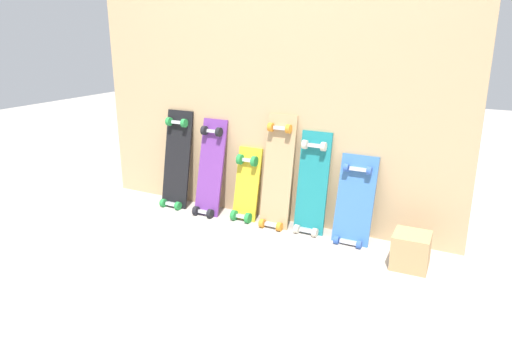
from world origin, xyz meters
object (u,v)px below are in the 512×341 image
object	(u,v)px
skateboard_teal	(312,188)
skateboard_blue	(354,206)
skateboard_black	(176,164)
skateboard_purple	(210,172)
skateboard_yellow	(246,188)
wooden_crate	(411,250)
skateboard_natural	(277,177)

from	to	relation	value
skateboard_teal	skateboard_blue	bearing A→B (deg)	-3.75
skateboard_black	skateboard_purple	xyz separation A→B (m)	(0.31, -0.01, -0.02)
skateboard_yellow	wooden_crate	xyz separation A→B (m)	(1.17, -0.20, -0.12)
skateboard_black	wooden_crate	size ratio (longest dim) A/B	3.92
skateboard_purple	skateboard_blue	size ratio (longest dim) A/B	1.20
skateboard_yellow	skateboard_teal	distance (m)	0.49
skateboard_purple	wooden_crate	world-z (taller)	skateboard_purple
skateboard_natural	skateboard_blue	bearing A→B (deg)	-0.85
wooden_crate	skateboard_blue	bearing A→B (deg)	154.43
skateboard_yellow	wooden_crate	world-z (taller)	skateboard_yellow
skateboard_purple	skateboard_blue	distance (m)	1.07
skateboard_black	skateboard_blue	distance (m)	1.38
skateboard_black	skateboard_teal	bearing A→B (deg)	0.75
skateboard_purple	skateboard_yellow	distance (m)	0.30
skateboard_purple	skateboard_natural	size ratio (longest dim) A/B	0.91
skateboard_yellow	skateboard_natural	bearing A→B (deg)	-0.72
skateboard_natural	skateboard_blue	distance (m)	0.55
skateboard_yellow	skateboard_natural	distance (m)	0.27
skateboard_blue	wooden_crate	bearing A→B (deg)	-25.57
skateboard_purple	skateboard_natural	world-z (taller)	skateboard_natural
skateboard_purple	skateboard_blue	world-z (taller)	skateboard_purple
skateboard_purple	skateboard_teal	size ratio (longest dim) A/B	1.02
skateboard_black	skateboard_teal	world-z (taller)	skateboard_black
skateboard_purple	wooden_crate	size ratio (longest dim) A/B	3.72
skateboard_black	wooden_crate	world-z (taller)	skateboard_black
skateboard_natural	skateboard_blue	xyz separation A→B (m)	(0.54, -0.01, -0.11)
wooden_crate	skateboard_black	bearing A→B (deg)	173.80
skateboard_natural	skateboard_yellow	bearing A→B (deg)	179.28
skateboard_blue	skateboard_natural	bearing A→B (deg)	179.15
skateboard_black	skateboard_teal	xyz separation A→B (m)	(1.08, 0.01, -0.03)
skateboard_yellow	skateboard_natural	size ratio (longest dim) A/B	0.69
skateboard_teal	wooden_crate	xyz separation A→B (m)	(0.68, -0.21, -0.20)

